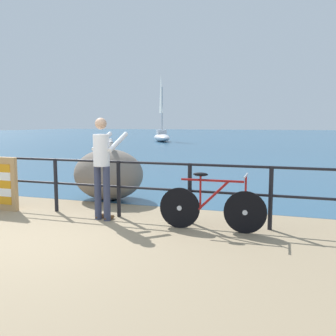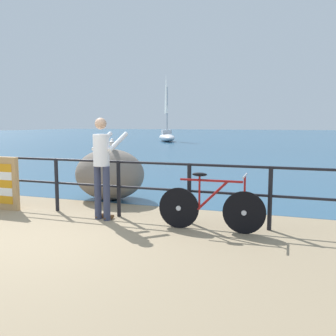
# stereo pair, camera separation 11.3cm
# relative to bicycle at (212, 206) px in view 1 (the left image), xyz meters

# --- Properties ---
(ground_plane) EXTENTS (120.00, 120.00, 0.10)m
(ground_plane) POSITION_rel_bicycle_xyz_m (-2.45, 18.64, -0.44)
(ground_plane) COLOR #937F60
(sea_surface) EXTENTS (120.00, 90.00, 0.01)m
(sea_surface) POSITION_rel_bicycle_xyz_m (-2.45, 46.36, -0.39)
(sea_surface) COLOR #2D5675
(sea_surface) RESTS_ON ground_plane
(promenade_railing) EXTENTS (9.35, 0.07, 1.02)m
(promenade_railing) POSITION_rel_bicycle_xyz_m (-2.45, 0.35, 0.25)
(promenade_railing) COLOR black
(promenade_railing) RESTS_ON ground_plane
(bicycle) EXTENTS (1.70, 0.48, 0.92)m
(bicycle) POSITION_rel_bicycle_xyz_m (0.00, 0.00, 0.00)
(bicycle) COLOR black
(bicycle) RESTS_ON ground_plane
(person_at_railing) EXTENTS (0.54, 0.67, 1.78)m
(person_at_railing) POSITION_rel_bicycle_xyz_m (-1.95, 0.07, 0.60)
(person_at_railing) COLOR #333851
(person_at_railing) RESTS_ON ground_plane
(breakwater_boulder_main) EXTENTS (1.57, 1.31, 1.12)m
(breakwater_boulder_main) POSITION_rel_bicycle_xyz_m (-2.68, 1.69, 0.17)
(breakwater_boulder_main) COLOR slate
(breakwater_boulder_main) RESTS_ON ground
(seagull) EXTENTS (0.22, 0.33, 0.23)m
(seagull) POSITION_rel_bicycle_xyz_m (-2.59, 1.63, 0.87)
(seagull) COLOR gold
(seagull) RESTS_ON breakwater_boulder_main
(sailboat) EXTENTS (3.20, 4.50, 6.16)m
(sailboat) POSITION_rel_bicycle_xyz_m (-10.40, 27.04, 0.32)
(sailboat) COLOR white
(sailboat) RESTS_ON sea_surface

